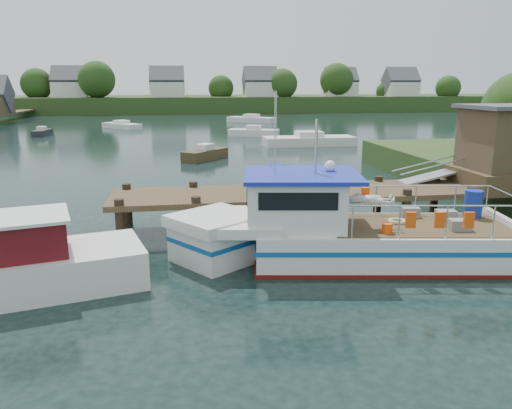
{
  "coord_description": "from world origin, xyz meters",
  "views": [
    {
      "loc": [
        -3.54,
        -17.62,
        5.26
      ],
      "look_at": [
        -1.0,
        -1.5,
        1.3
      ],
      "focal_mm": 35.0,
      "sensor_mm": 36.0,
      "label": 1
    }
  ],
  "objects": [
    {
      "name": "far_shore",
      "position": [
        0.01,
        82.37,
        2.1
      ],
      "size": [
        140.0,
        42.55,
        9.22
      ],
      "color": "#2D431B",
      "rests_on": "ground"
    },
    {
      "name": "moored_c",
      "position": [
        7.79,
        24.57,
        0.46
      ],
      "size": [
        7.91,
        2.78,
        1.24
      ],
      "rotation": [
        0.0,
        0.0,
        -0.16
      ],
      "color": "silver",
      "rests_on": "ground"
    },
    {
      "name": "dock",
      "position": [
        6.51,
        0.01,
        2.24
      ],
      "size": [
        16.6,
        3.0,
        4.78
      ],
      "color": "#493923",
      "rests_on": "ground"
    },
    {
      "name": "moored_e",
      "position": [
        -17.41,
        37.36,
        0.35
      ],
      "size": [
        1.33,
        3.5,
        0.95
      ],
      "rotation": [
        0.0,
        0.0,
        0.13
      ],
      "color": "black",
      "rests_on": "ground"
    },
    {
      "name": "moored_rowboat",
      "position": [
        -1.62,
        17.74,
        0.41
      ],
      "size": [
        3.51,
        3.76,
        1.12
      ],
      "rotation": [
        0.0,
        0.0,
        0.33
      ],
      "color": "#493923",
      "rests_on": "ground"
    },
    {
      "name": "moored_far",
      "position": [
        6.8,
        51.99,
        0.42
      ],
      "size": [
        6.81,
        5.72,
        1.14
      ],
      "rotation": [
        0.0,
        0.0,
        -0.35
      ],
      "color": "silver",
      "rests_on": "ground"
    },
    {
      "name": "lobster_boat",
      "position": [
        1.12,
        -3.79,
        0.92
      ],
      "size": [
        10.58,
        4.44,
        5.09
      ],
      "rotation": [
        0.0,
        0.0,
        -0.16
      ],
      "color": "silver",
      "rests_on": "ground"
    },
    {
      "name": "ground_plane",
      "position": [
        0.0,
        0.0,
        0.0
      ],
      "size": [
        160.0,
        160.0,
        0.0
      ],
      "primitive_type": "plane",
      "color": "black"
    },
    {
      "name": "moored_b",
      "position": [
        4.22,
        33.15,
        0.42
      ],
      "size": [
        5.37,
        3.32,
        1.12
      ],
      "rotation": [
        0.0,
        0.0,
        0.27
      ],
      "color": "silver",
      "rests_on": "ground"
    },
    {
      "name": "moored_d",
      "position": [
        -10.12,
        44.95,
        0.36
      ],
      "size": [
        5.1,
        5.68,
        0.97
      ],
      "rotation": [
        0.0,
        0.0,
        0.15
      ],
      "color": "silver",
      "rests_on": "ground"
    }
  ]
}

